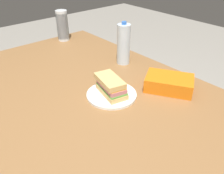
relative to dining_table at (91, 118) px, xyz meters
The scene contains 6 objects.
dining_table is the anchor object (origin of this frame).
paper_plate 0.15m from the dining_table, 91.39° to the right, with size 0.24×0.24×0.01m, color white.
sandwich 0.18m from the dining_table, 89.59° to the right, with size 0.20×0.13×0.08m.
chip_bag 0.43m from the dining_table, 110.25° to the right, with size 0.23×0.15×0.07m, color orange.
water_bottle_tall 0.52m from the dining_table, 61.17° to the right, with size 0.08×0.08×0.26m.
plastic_cup_stack 0.91m from the dining_table, 23.53° to the right, with size 0.08×0.08×0.22m.
Camera 1 is at (-0.73, 0.50, 1.38)m, focal length 38.16 mm.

